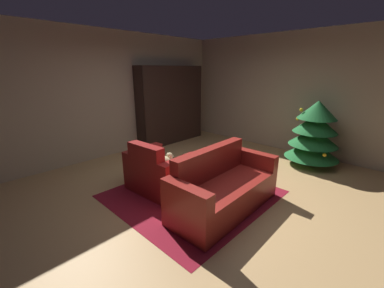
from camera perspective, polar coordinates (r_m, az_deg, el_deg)
ground_plane at (r=4.20m, az=3.37°, el=-10.55°), size 7.17×7.17×0.00m
wall_back at (r=6.35m, az=22.00°, el=10.94°), size 5.67×0.06×2.78m
wall_left at (r=5.95m, az=-17.72°, el=11.02°), size 0.06×6.09×2.78m
area_rug at (r=4.05m, az=0.11°, el=-11.61°), size 2.23×2.36×0.01m
bookshelf_unit at (r=6.72m, az=-4.00°, el=9.28°), size 0.37×2.03×2.04m
armchair_red at (r=4.08m, az=-7.70°, el=-6.77°), size 1.08×0.82×0.86m
couch_red at (r=3.58m, az=7.31°, el=-10.40°), size 0.78×1.80×0.87m
coffee_table at (r=4.06m, az=0.08°, el=-5.81°), size 0.66×0.66×0.41m
book_stack_on_table at (r=4.01m, az=-0.33°, el=-4.99°), size 0.24×0.19×0.07m
bottle_on_table at (r=3.89m, az=1.94°, el=-4.70°), size 0.07×0.07×0.24m
decorated_tree at (r=5.59m, az=26.83°, el=2.22°), size 1.06×1.06×1.36m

